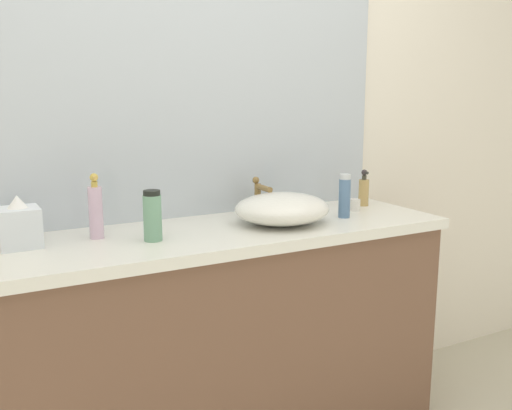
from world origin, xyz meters
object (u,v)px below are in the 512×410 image
at_px(perfume_bottle, 345,196).
at_px(sink_basin, 282,209).
at_px(tissue_box, 19,225).
at_px(lotion_bottle, 364,191).
at_px(spray_can, 152,216).
at_px(candle_jar, 354,205).
at_px(soap_dispenser, 96,210).

bearing_deg(perfume_bottle, sink_basin, 175.34).
bearing_deg(perfume_bottle, tissue_box, 173.62).
height_order(lotion_bottle, spray_can, spray_can).
relative_size(perfume_bottle, candle_jar, 3.53).
height_order(soap_dispenser, perfume_bottle, soap_dispenser).
height_order(tissue_box, candle_jar, tissue_box).
height_order(spray_can, candle_jar, spray_can).
bearing_deg(perfume_bottle, candle_jar, 36.55).
bearing_deg(tissue_box, sink_basin, -6.90).
xyz_separation_m(spray_can, tissue_box, (-0.40, 0.12, -0.01)).
bearing_deg(perfume_bottle, spray_can, 179.40).
relative_size(sink_basin, soap_dispenser, 1.64).
xyz_separation_m(perfume_bottle, spray_can, (-0.78, 0.01, -0.00)).
distance_m(spray_can, tissue_box, 0.42).
distance_m(tissue_box, candle_jar, 1.30).
relative_size(perfume_bottle, spray_can, 1.01).
relative_size(perfume_bottle, tissue_box, 1.03).
distance_m(perfume_bottle, spray_can, 0.78).
bearing_deg(soap_dispenser, tissue_box, 179.09).
height_order(sink_basin, perfume_bottle, perfume_bottle).
xyz_separation_m(spray_can, candle_jar, (0.90, 0.08, -0.06)).
height_order(spray_can, tissue_box, spray_can).
bearing_deg(lotion_bottle, spray_can, -171.69).
height_order(lotion_bottle, candle_jar, lotion_bottle).
bearing_deg(soap_dispenser, lotion_bottle, 1.29).
distance_m(lotion_bottle, perfume_bottle, 0.27).
relative_size(sink_basin, candle_jar, 7.45).
bearing_deg(spray_can, perfume_bottle, -0.60).
distance_m(lotion_bottle, spray_can, 1.01).
distance_m(sink_basin, soap_dispenser, 0.68).
bearing_deg(lotion_bottle, perfume_bottle, -144.93).
bearing_deg(sink_basin, candle_jar, 9.69).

